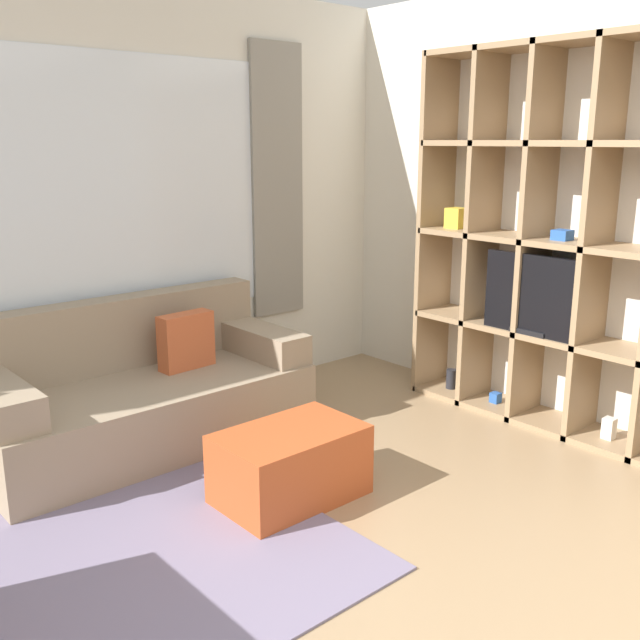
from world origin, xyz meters
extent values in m
cube|color=silver|center=(0.00, 3.22, 1.35)|extent=(5.91, 0.07, 2.70)
cube|color=white|center=(0.00, 3.18, 1.45)|extent=(2.59, 0.01, 1.60)
cube|color=gray|center=(1.47, 3.16, 1.45)|extent=(0.44, 0.03, 1.90)
cube|color=silver|center=(2.39, 1.59, 1.35)|extent=(0.07, 4.38, 2.70)
cube|color=slate|center=(-0.68, 1.64, 0.01)|extent=(2.03, 1.66, 0.01)
cube|color=silver|center=(2.35, 1.30, 1.15)|extent=(0.02, 1.97, 2.30)
cube|color=#997A56|center=(2.17, 1.10, 1.15)|extent=(0.37, 0.04, 2.30)
cube|color=#997A56|center=(2.17, 1.49, 1.15)|extent=(0.37, 0.04, 2.30)
cube|color=#997A56|center=(2.17, 1.89, 1.15)|extent=(0.37, 0.04, 2.30)
cube|color=#997A56|center=(2.17, 2.28, 1.15)|extent=(0.37, 0.04, 2.30)
cube|color=#997A56|center=(2.17, 1.30, 0.02)|extent=(0.37, 1.97, 0.04)
cube|color=#997A56|center=(2.17, 1.30, 0.58)|extent=(0.37, 1.97, 0.04)
cube|color=#997A56|center=(2.17, 1.30, 1.15)|extent=(0.37, 1.97, 0.04)
cube|color=#997A56|center=(2.17, 1.30, 1.73)|extent=(0.37, 1.97, 0.04)
cube|color=#997A56|center=(2.17, 1.30, 2.28)|extent=(0.37, 1.97, 0.04)
cube|color=black|center=(2.02, 1.41, 0.84)|extent=(0.04, 0.63, 0.49)
cube|color=black|center=(2.04, 1.41, 0.61)|extent=(0.10, 0.24, 0.03)
cube|color=white|center=(2.15, 0.91, 0.10)|extent=(0.07, 0.07, 0.13)
cube|color=gold|center=(2.15, 2.10, 1.24)|extent=(0.12, 0.12, 0.14)
cylinder|color=#232328|center=(2.15, 2.08, 0.10)|extent=(0.07, 0.07, 0.14)
cube|color=#2856A8|center=(2.15, 1.70, 0.07)|extent=(0.06, 0.06, 0.07)
cube|color=#2856A8|center=(2.15, 1.31, 1.20)|extent=(0.10, 0.10, 0.06)
cube|color=gray|center=(0.11, 2.70, 0.20)|extent=(1.87, 0.85, 0.39)
cube|color=gray|center=(0.11, 3.03, 0.61)|extent=(1.87, 0.18, 0.43)
cube|color=gray|center=(0.93, 2.70, 0.48)|extent=(0.24, 0.79, 0.18)
cube|color=#C65B33|center=(0.43, 2.75, 0.56)|extent=(0.35, 0.14, 0.34)
cube|color=#B74C23|center=(0.33, 1.63, 0.18)|extent=(0.71, 0.46, 0.36)
camera|label=1|loc=(-1.70, -0.90, 1.74)|focal=40.00mm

